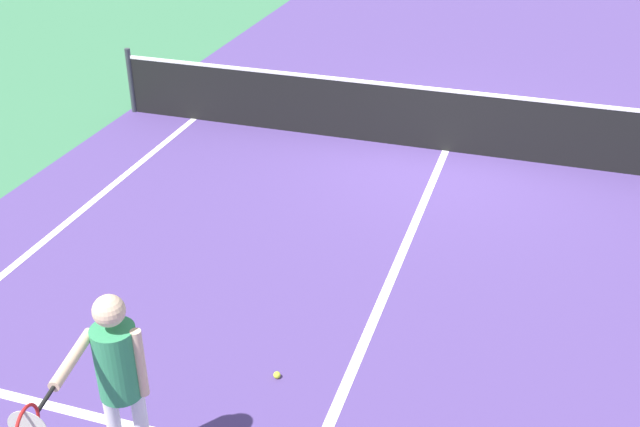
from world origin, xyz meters
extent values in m
plane|color=#38724C|center=(0.00, 0.00, 0.00)|extent=(60.00, 60.00, 0.00)
cube|color=#4C387A|center=(0.00, 0.00, 0.00)|extent=(10.62, 24.40, 0.00)
cube|color=white|center=(0.00, -3.20, 0.00)|extent=(0.10, 6.40, 0.01)
cylinder|color=#33383D|center=(-5.20, 0.00, 0.54)|extent=(0.09, 0.09, 1.07)
cube|color=black|center=(0.00, 0.00, 0.46)|extent=(10.39, 0.02, 0.91)
cube|color=white|center=(0.00, 0.00, 0.94)|extent=(10.39, 0.03, 0.05)
cylinder|color=#338C59|center=(-1.29, -6.84, 1.13)|extent=(0.32, 0.32, 0.59)
sphere|color=beige|center=(-1.29, -6.84, 1.58)|extent=(0.23, 0.23, 0.23)
cylinder|color=beige|center=(-1.12, -6.81, 1.14)|extent=(0.08, 0.08, 0.57)
cylinder|color=beige|center=(-1.41, -7.15, 1.37)|extent=(0.17, 0.57, 0.08)
cylinder|color=black|center=(-1.35, -7.54, 1.37)|extent=(0.06, 0.22, 0.03)
torus|color=red|center=(-1.31, -7.78, 1.37)|extent=(0.07, 0.28, 0.28)
cylinder|color=silver|center=(-1.31, -7.78, 1.37)|extent=(0.25, 0.04, 0.25)
sphere|color=#CCE033|center=(-0.63, -5.45, 0.03)|extent=(0.07, 0.07, 0.07)
camera|label=1|loc=(1.39, -10.47, 4.72)|focal=43.09mm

